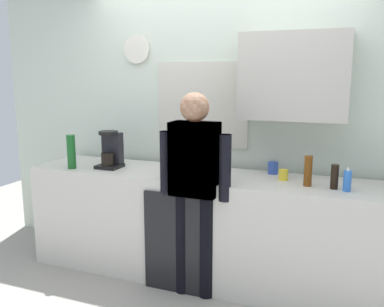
{
  "coord_description": "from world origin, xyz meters",
  "views": [
    {
      "loc": [
        1.08,
        -2.83,
        1.72
      ],
      "look_at": [
        -0.12,
        0.25,
        1.09
      ],
      "focal_mm": 38.39,
      "sensor_mm": 36.0,
      "label": 1
    }
  ],
  "objects_px": {
    "bottle_green_wine": "(71,152)",
    "person_at_sink": "(195,179)",
    "bottle_dark_sauce": "(334,177)",
    "person_guest": "(195,179)",
    "cup_yellow_cup": "(283,175)",
    "bottle_amber_beer": "(308,171)",
    "cup_blue_mug": "(273,168)",
    "coffee_maker": "(111,151)",
    "dish_soap": "(347,180)"
  },
  "relations": [
    {
      "from": "coffee_maker",
      "to": "bottle_dark_sauce",
      "type": "relative_size",
      "value": 1.83
    },
    {
      "from": "cup_yellow_cup",
      "to": "person_guest",
      "type": "distance_m",
      "value": 0.71
    },
    {
      "from": "bottle_green_wine",
      "to": "bottle_amber_beer",
      "type": "bearing_deg",
      "value": 4.19
    },
    {
      "from": "coffee_maker",
      "to": "cup_yellow_cup",
      "type": "relative_size",
      "value": 3.88
    },
    {
      "from": "bottle_amber_beer",
      "to": "bottle_green_wine",
      "type": "xyz_separation_m",
      "value": [
        -2.01,
        -0.15,
        0.03
      ]
    },
    {
      "from": "dish_soap",
      "to": "person_guest",
      "type": "distance_m",
      "value": 1.1
    },
    {
      "from": "cup_yellow_cup",
      "to": "cup_blue_mug",
      "type": "bearing_deg",
      "value": 121.96
    },
    {
      "from": "person_at_sink",
      "to": "cup_blue_mug",
      "type": "bearing_deg",
      "value": 52.17
    },
    {
      "from": "cup_blue_mug",
      "to": "person_guest",
      "type": "height_order",
      "value": "person_guest"
    },
    {
      "from": "cup_blue_mug",
      "to": "person_at_sink",
      "type": "distance_m",
      "value": 0.73
    },
    {
      "from": "person_at_sink",
      "to": "bottle_amber_beer",
      "type": "bearing_deg",
      "value": 21.43
    },
    {
      "from": "person_at_sink",
      "to": "cup_yellow_cup",
      "type": "bearing_deg",
      "value": 34.69
    },
    {
      "from": "bottle_amber_beer",
      "to": "bottle_dark_sauce",
      "type": "height_order",
      "value": "bottle_amber_beer"
    },
    {
      "from": "cup_yellow_cup",
      "to": "bottle_green_wine",
      "type": "bearing_deg",
      "value": -171.88
    },
    {
      "from": "bottle_green_wine",
      "to": "dish_soap",
      "type": "relative_size",
      "value": 1.67
    },
    {
      "from": "cup_blue_mug",
      "to": "cup_yellow_cup",
      "type": "relative_size",
      "value": 1.18
    },
    {
      "from": "bottle_amber_beer",
      "to": "bottle_dark_sauce",
      "type": "distance_m",
      "value": 0.19
    },
    {
      "from": "person_guest",
      "to": "cup_blue_mug",
      "type": "bearing_deg",
      "value": -104.76
    },
    {
      "from": "cup_yellow_cup",
      "to": "person_at_sink",
      "type": "relative_size",
      "value": 0.05
    },
    {
      "from": "person_guest",
      "to": "bottle_green_wine",
      "type": "bearing_deg",
      "value": 23.88
    },
    {
      "from": "bottle_green_wine",
      "to": "cup_blue_mug",
      "type": "relative_size",
      "value": 3.0
    },
    {
      "from": "bottle_green_wine",
      "to": "person_guest",
      "type": "bearing_deg",
      "value": -4.29
    },
    {
      "from": "bottle_green_wine",
      "to": "person_at_sink",
      "type": "height_order",
      "value": "person_at_sink"
    },
    {
      "from": "dish_soap",
      "to": "person_at_sink",
      "type": "relative_size",
      "value": 0.11
    },
    {
      "from": "dish_soap",
      "to": "cup_blue_mug",
      "type": "bearing_deg",
      "value": 149.79
    },
    {
      "from": "bottle_dark_sauce",
      "to": "person_guest",
      "type": "distance_m",
      "value": 1.02
    },
    {
      "from": "bottle_amber_beer",
      "to": "person_guest",
      "type": "xyz_separation_m",
      "value": [
        -0.81,
        -0.24,
        -0.08
      ]
    },
    {
      "from": "bottle_dark_sauce",
      "to": "person_at_sink",
      "type": "relative_size",
      "value": 0.11
    },
    {
      "from": "bottle_amber_beer",
      "to": "person_guest",
      "type": "bearing_deg",
      "value": -163.67
    },
    {
      "from": "bottle_amber_beer",
      "to": "cup_blue_mug",
      "type": "distance_m",
      "value": 0.44
    },
    {
      "from": "cup_yellow_cup",
      "to": "dish_soap",
      "type": "height_order",
      "value": "dish_soap"
    },
    {
      "from": "bottle_green_wine",
      "to": "person_at_sink",
      "type": "xyz_separation_m",
      "value": [
        1.2,
        -0.09,
        -0.11
      ]
    },
    {
      "from": "cup_blue_mug",
      "to": "coffee_maker",
      "type": "bearing_deg",
      "value": -168.67
    },
    {
      "from": "coffee_maker",
      "to": "cup_blue_mug",
      "type": "relative_size",
      "value": 3.3
    },
    {
      "from": "bottle_dark_sauce",
      "to": "cup_blue_mug",
      "type": "height_order",
      "value": "bottle_dark_sauce"
    },
    {
      "from": "dish_soap",
      "to": "bottle_dark_sauce",
      "type": "bearing_deg",
      "value": 159.64
    },
    {
      "from": "person_at_sink",
      "to": "person_guest",
      "type": "xyz_separation_m",
      "value": [
        0.0,
        0.0,
        0.0
      ]
    },
    {
      "from": "bottle_dark_sauce",
      "to": "cup_yellow_cup",
      "type": "height_order",
      "value": "bottle_dark_sauce"
    },
    {
      "from": "bottle_green_wine",
      "to": "cup_yellow_cup",
      "type": "height_order",
      "value": "bottle_green_wine"
    },
    {
      "from": "cup_blue_mug",
      "to": "cup_yellow_cup",
      "type": "height_order",
      "value": "cup_blue_mug"
    },
    {
      "from": "cup_yellow_cup",
      "to": "person_guest",
      "type": "relative_size",
      "value": 0.05
    },
    {
      "from": "bottle_amber_beer",
      "to": "cup_blue_mug",
      "type": "xyz_separation_m",
      "value": [
        -0.31,
        0.3,
        -0.07
      ]
    },
    {
      "from": "bottle_amber_beer",
      "to": "person_guest",
      "type": "distance_m",
      "value": 0.85
    },
    {
      "from": "coffee_maker",
      "to": "cup_blue_mug",
      "type": "height_order",
      "value": "coffee_maker"
    },
    {
      "from": "bottle_amber_beer",
      "to": "cup_blue_mug",
      "type": "bearing_deg",
      "value": 136.27
    },
    {
      "from": "cup_yellow_cup",
      "to": "person_at_sink",
      "type": "bearing_deg",
      "value": -150.41
    },
    {
      "from": "coffee_maker",
      "to": "dish_soap",
      "type": "distance_m",
      "value": 1.98
    },
    {
      "from": "cup_blue_mug",
      "to": "dish_soap",
      "type": "xyz_separation_m",
      "value": [
        0.59,
        -0.34,
        0.03
      ]
    },
    {
      "from": "cup_blue_mug",
      "to": "bottle_dark_sauce",
      "type": "bearing_deg",
      "value": -31.78
    },
    {
      "from": "bottle_dark_sauce",
      "to": "cup_yellow_cup",
      "type": "relative_size",
      "value": 2.12
    }
  ]
}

